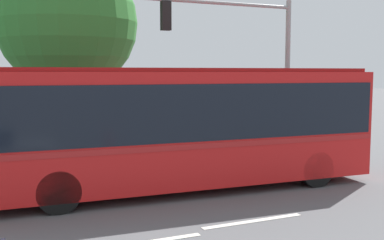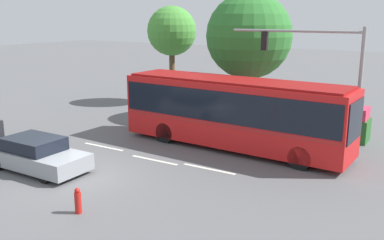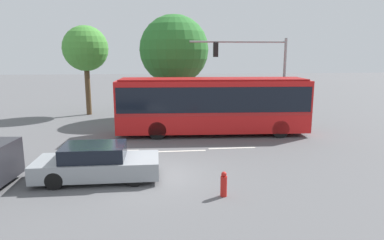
% 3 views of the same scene
% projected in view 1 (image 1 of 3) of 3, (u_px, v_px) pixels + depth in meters
% --- Properties ---
extents(city_bus, '(11.16, 3.01, 3.30)m').
position_uv_depth(city_bus, '(177.00, 121.00, 12.38)').
color(city_bus, red).
rests_on(city_bus, ground).
extents(traffic_light_pole, '(6.34, 0.24, 5.70)m').
position_uv_depth(traffic_light_pole, '(247.00, 51.00, 15.56)').
color(traffic_light_pole, gray).
rests_on(traffic_light_pole, ground).
extents(flowering_hedge, '(10.09, 1.38, 1.73)m').
position_uv_depth(flowering_hedge, '(141.00, 138.00, 16.49)').
color(flowering_hedge, '#286028').
rests_on(flowering_hedge, ground).
extents(street_tree_centre, '(5.04, 5.04, 7.51)m').
position_uv_depth(street_tree_centre, '(67.00, 23.00, 16.61)').
color(street_tree_centre, brown).
rests_on(street_tree_centre, ground).
extents(lane_stripe_far, '(2.40, 0.16, 0.01)m').
position_uv_depth(lane_stripe_far, '(253.00, 221.00, 9.87)').
color(lane_stripe_far, silver).
rests_on(lane_stripe_far, ground).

